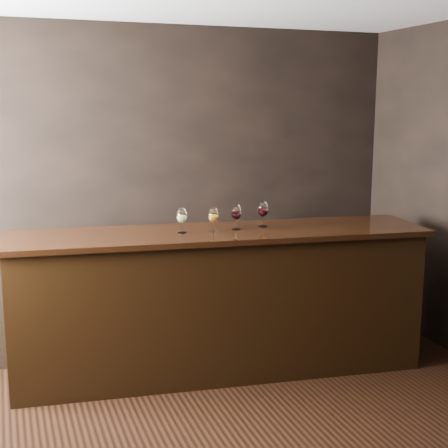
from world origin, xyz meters
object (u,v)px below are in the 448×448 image
object	(u,v)px
glass_amber	(213,216)
glass_red_b	(263,210)
bar_counter	(219,304)
glass_white	(182,216)
glass_red_a	(236,213)
back_bar_shelf	(126,293)

from	to	relation	value
glass_amber	glass_red_b	xyz separation A→B (m)	(0.44, 0.06, 0.01)
bar_counter	glass_red_b	size ratio (longest dim) A/B	15.45
glass_red_b	glass_amber	bearing A→B (deg)	-171.89
glass_white	glass_red_a	world-z (taller)	glass_red_a
glass_white	glass_amber	xyz separation A→B (m)	(0.24, -0.05, -0.00)
glass_red_a	glass_red_b	xyz separation A→B (m)	(0.24, 0.04, 0.01)
back_bar_shelf	glass_amber	world-z (taller)	glass_amber
glass_red_a	glass_red_b	size ratio (longest dim) A/B	0.95
bar_counter	glass_white	bearing A→B (deg)	-176.96
glass_white	glass_amber	size ratio (longest dim) A/B	1.01
glass_white	bar_counter	bearing A→B (deg)	-4.14
glass_amber	bar_counter	bearing A→B (deg)	24.27
glass_amber	glass_red_b	world-z (taller)	glass_red_b
back_bar_shelf	glass_white	distance (m)	1.15
bar_counter	glass_red_b	xyz separation A→B (m)	(0.38, 0.04, 0.73)
back_bar_shelf	glass_red_b	size ratio (longest dim) A/B	12.92
bar_counter	glass_red_a	distance (m)	0.74
glass_white	glass_red_a	xyz separation A→B (m)	(0.43, -0.02, 0.00)
glass_white	glass_amber	distance (m)	0.24
bar_counter	glass_amber	bearing A→B (deg)	-148.55
bar_counter	glass_white	size ratio (longest dim) A/B	16.74
glass_amber	glass_red_a	size ratio (longest dim) A/B	0.96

